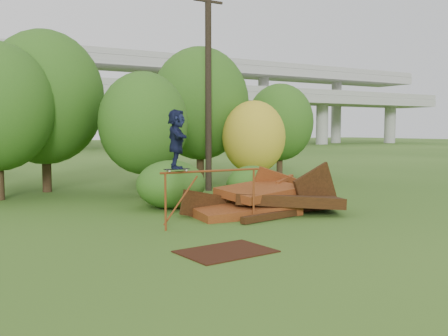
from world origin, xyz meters
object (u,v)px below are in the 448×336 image
skater (177,139)px  utility_pole (208,87)px  flat_plate (226,251)px  scrap_pile (267,201)px

skater → utility_pole: size_ratio=0.18×
skater → flat_plate: (-0.13, -2.84, -2.45)m
utility_pole → skater: bearing=-124.1°
flat_plate → utility_pole: bearing=63.5°
skater → utility_pole: 8.98m
scrap_pile → skater: (-3.68, -1.01, 2.06)m
flat_plate → scrap_pile: bearing=45.3°
skater → flat_plate: size_ratio=0.80×
flat_plate → utility_pole: (5.03, 10.06, 4.56)m
scrap_pile → utility_pole: size_ratio=0.63×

